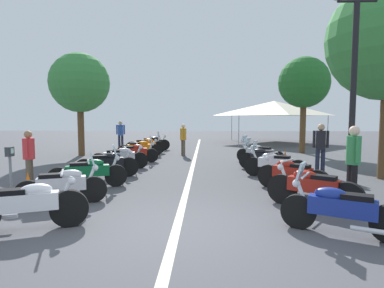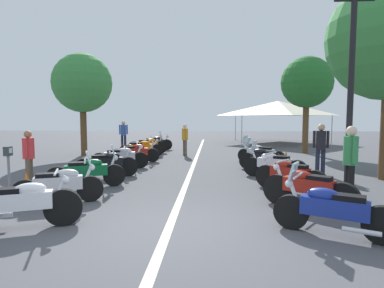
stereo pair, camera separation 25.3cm
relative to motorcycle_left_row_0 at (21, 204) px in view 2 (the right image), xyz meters
The scene contains 29 objects.
ground_plane 2.63m from the motorcycle_left_row_0, 87.04° to the right, with size 80.00×80.00×0.00m, color #4C4C51.
lane_centre_stripe 8.00m from the motorcycle_left_row_0, 18.89° to the right, with size 30.47×0.16×0.01m, color beige.
motorcycle_left_row_0 is the anchor object (origin of this frame).
motorcycle_left_row_1 1.69m from the motorcycle_left_row_0, ahead, with size 0.95×1.88×1.19m.
motorcycle_left_row_2 3.37m from the motorcycle_left_row_0, ahead, with size 0.96×2.06×1.20m.
motorcycle_left_row_3 4.92m from the motorcycle_left_row_0, ahead, with size 0.91×1.98×1.00m.
motorcycle_left_row_4 6.65m from the motorcycle_left_row_0, ahead, with size 0.82×2.12×0.99m.
motorcycle_left_row_5 8.37m from the motorcycle_left_row_0, ahead, with size 0.70×2.14×1.19m.
motorcycle_left_row_6 10.11m from the motorcycle_left_row_0, ahead, with size 0.97×2.07×1.00m.
motorcycle_left_row_7 11.72m from the motorcycle_left_row_0, ahead, with size 0.86×2.08×1.23m.
motorcycle_left_row_8 13.49m from the motorcycle_left_row_0, ahead, with size 0.91×2.07×1.00m.
motorcycle_right_row_0 5.35m from the motorcycle_left_row_0, 89.57° to the right, with size 1.08×1.85×1.19m.
motorcycle_right_row_1 5.63m from the motorcycle_left_row_0, 73.67° to the right, with size 1.34×1.75×1.02m.
motorcycle_right_row_2 6.34m from the motorcycle_left_row_0, 58.68° to the right, with size 1.35×1.66×1.00m.
motorcycle_right_row_3 7.42m from the motorcycle_left_row_0, 46.13° to the right, with size 1.05×1.93×1.21m.
motorcycle_right_row_4 8.46m from the motorcycle_left_row_0, 38.56° to the right, with size 1.08×1.82×1.20m.
motorcycle_right_row_5 9.94m from the motorcycle_left_row_0, 32.81° to the right, with size 1.33×1.85×1.19m.
street_lamp_twin_globe 7.63m from the motorcycle_left_row_0, 69.29° to the right, with size 0.32×1.22×5.00m.
parking_meter 2.41m from the motorcycle_left_row_0, 37.56° to the left, with size 0.19×0.14×1.29m.
traffic_cone_0 10.17m from the motorcycle_left_row_0, 38.86° to the right, with size 0.36×0.36×0.61m.
traffic_cone_1 2.76m from the motorcycle_left_row_0, 29.17° to the left, with size 0.36×0.36×0.61m.
bystander_0 14.04m from the motorcycle_left_row_0, ahead, with size 0.32×0.50×1.74m.
bystander_1 6.94m from the motorcycle_left_row_0, 71.14° to the right, with size 0.53×0.32×1.78m.
bystander_2 11.21m from the motorcycle_left_row_0, 10.04° to the right, with size 0.48×0.32×1.62m.
bystander_3 9.13m from the motorcycle_left_row_0, 50.64° to the right, with size 0.32×0.53×1.75m.
bystander_4 4.02m from the motorcycle_left_row_0, 28.65° to the left, with size 0.52×0.32×1.60m.
roadside_tree_0 11.75m from the motorcycle_left_row_0, 16.91° to the left, with size 3.00×3.00×5.21m.
roadside_tree_1 15.42m from the motorcycle_left_row_0, 34.07° to the right, with size 2.75×2.75×5.23m.
event_tent 21.18m from the motorcycle_left_row_0, 23.22° to the right, with size 6.58×6.58×3.20m.
Camera 2 is at (-5.43, -0.76, 1.98)m, focal length 29.88 mm.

